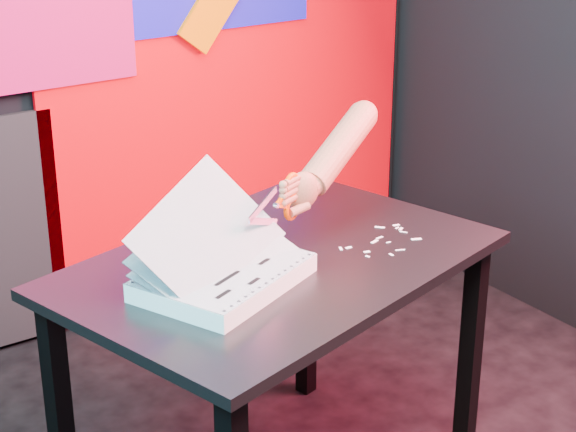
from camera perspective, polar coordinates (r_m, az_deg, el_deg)
room at (r=2.11m, az=2.46°, el=10.42°), size 3.01×3.01×2.71m
backdrop at (r=3.47m, az=-11.59°, el=7.95°), size 2.88×0.05×2.08m
work_table at (r=2.51m, az=-0.64°, el=-4.65°), size 1.25×0.99×0.75m
printout_stack at (r=2.31m, az=-3.87°, el=-3.51°), size 0.49×0.42×0.29m
scissors at (r=2.47m, az=0.02°, el=1.04°), size 0.21×0.10×0.13m
hand_forearm at (r=2.63m, az=2.68°, el=3.67°), size 0.43×0.22×0.22m
paper_clippings at (r=2.58m, az=5.70°, el=-1.40°), size 0.24×0.18×0.00m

